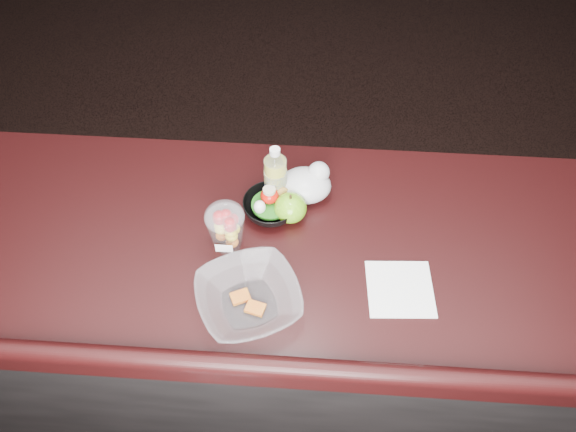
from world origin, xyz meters
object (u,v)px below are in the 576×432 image
(lemonade_bottle, at_px, (276,178))
(fruit_cup, at_px, (226,227))
(green_apple, at_px, (290,208))
(snack_bowl, at_px, (270,206))
(takeout_bowl, at_px, (249,298))

(lemonade_bottle, height_order, fruit_cup, lemonade_bottle)
(lemonade_bottle, distance_m, fruit_cup, 0.20)
(lemonade_bottle, relative_size, green_apple, 2.07)
(lemonade_bottle, height_order, green_apple, lemonade_bottle)
(lemonade_bottle, xyz_separation_m, snack_bowl, (-0.01, -0.05, -0.05))
(fruit_cup, xyz_separation_m, green_apple, (0.16, 0.10, -0.03))
(lemonade_bottle, distance_m, takeout_bowl, 0.35)
(fruit_cup, distance_m, green_apple, 0.19)
(lemonade_bottle, relative_size, fruit_cup, 1.31)
(lemonade_bottle, bearing_deg, takeout_bowl, -96.21)
(lemonade_bottle, bearing_deg, fruit_cup, -123.69)
(green_apple, distance_m, takeout_bowl, 0.28)
(green_apple, bearing_deg, snack_bowl, 165.61)
(green_apple, relative_size, snack_bowl, 0.56)
(green_apple, relative_size, takeout_bowl, 0.28)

